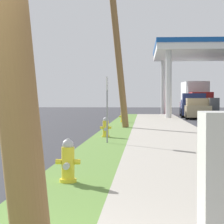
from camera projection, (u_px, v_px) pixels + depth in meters
name	position (u px, v px, depth m)	size (l,w,h in m)	color
fire_hydrant_nearest	(68.00, 163.00, 7.98)	(0.42, 0.37, 0.74)	yellow
fire_hydrant_second	(106.00, 128.00, 17.39)	(0.42, 0.38, 0.74)	yellow
fire_hydrant_third	(123.00, 117.00, 28.35)	(0.42, 0.37, 0.74)	yellow
utility_pole_midground	(117.00, 38.00, 22.94)	(1.73, 0.93, 8.62)	olive
street_sign_post	(107.00, 96.00, 15.07)	(0.05, 0.36, 2.12)	gray
car_tan_by_near_pump	(197.00, 109.00, 36.17)	(2.06, 4.55, 1.57)	tan
truck_red_on_apron	(196.00, 99.00, 43.18)	(2.58, 6.53, 3.11)	red
truck_navy_at_far_bay	(193.00, 106.00, 39.54)	(2.37, 5.49, 1.97)	navy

